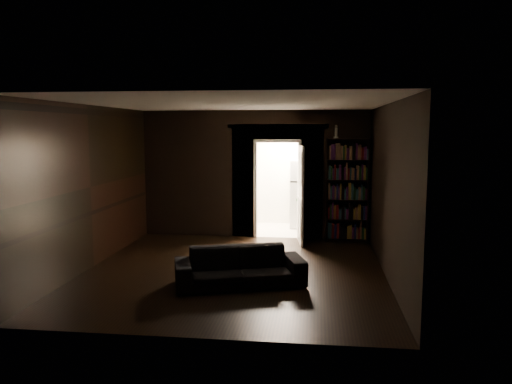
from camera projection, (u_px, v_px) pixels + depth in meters
ground at (235, 271)px, 8.44m from camera, size 5.50×5.50×0.00m
room_walls at (243, 167)px, 9.29m from camera, size 5.02×5.61×2.84m
kitchen_alcove at (281, 178)px, 12.04m from camera, size 2.20×1.80×2.60m
sofa at (240, 261)px, 7.65m from camera, size 2.13×1.40×0.76m
bookshelf at (347, 190)px, 10.57m from camera, size 0.96×0.62×2.20m
refrigerator at (306, 194)px, 12.17m from camera, size 0.89×0.84×1.65m
door at (300, 195)px, 10.46m from camera, size 0.16×0.85×2.05m
figurine at (336, 132)px, 10.44m from camera, size 0.12×0.12×0.28m
bottles at (310, 155)px, 12.00m from camera, size 0.65×0.15×0.26m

